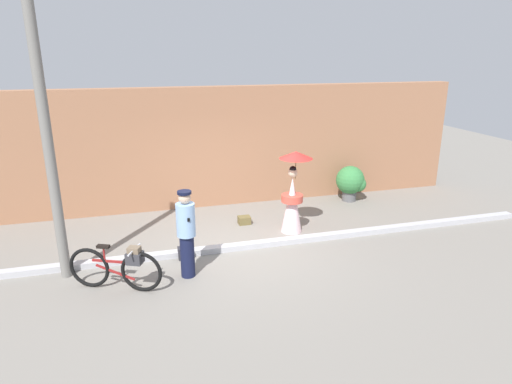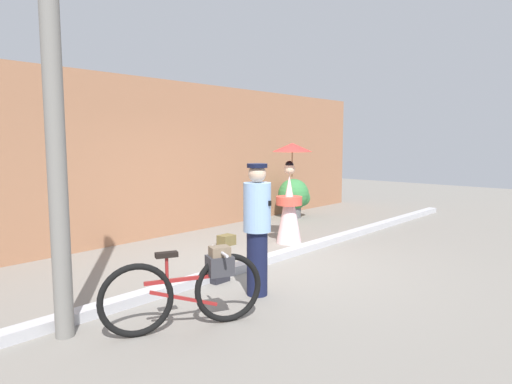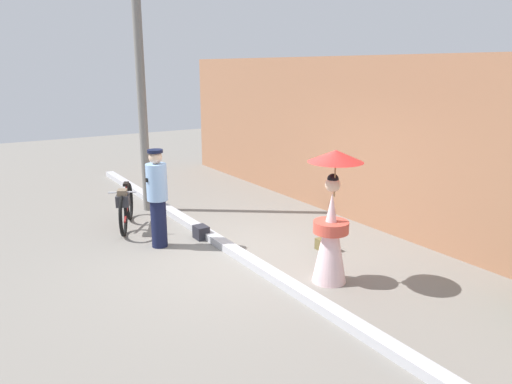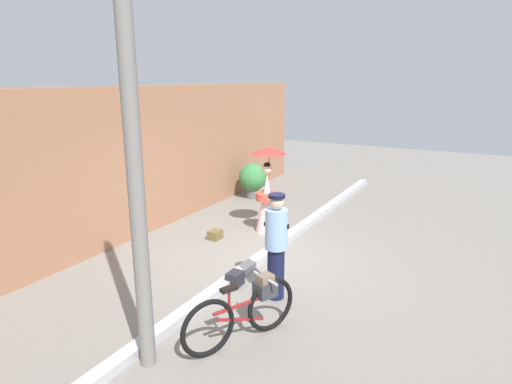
% 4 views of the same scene
% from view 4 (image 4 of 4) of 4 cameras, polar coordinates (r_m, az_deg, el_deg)
% --- Properties ---
extents(ground_plane, '(30.00, 30.00, 0.00)m').
position_cam_4_polar(ground_plane, '(8.17, 0.63, -8.91)').
color(ground_plane, gray).
extents(building_wall, '(14.00, 0.40, 3.13)m').
position_cam_4_polar(building_wall, '(9.48, -15.82, 3.74)').
color(building_wall, '#9E6B4C').
rests_on(building_wall, ground_plane).
extents(sidewalk_curb, '(14.00, 0.20, 0.12)m').
position_cam_4_polar(sidewalk_curb, '(8.15, 0.63, -8.52)').
color(sidewalk_curb, '#B2B2B7').
rests_on(sidewalk_curb, ground_plane).
extents(bicycle_near_officer, '(1.57, 0.77, 0.83)m').
position_cam_4_polar(bicycle_near_officer, '(5.70, -1.41, -15.19)').
color(bicycle_near_officer, black).
rests_on(bicycle_near_officer, ground_plane).
extents(person_officer, '(0.34, 0.38, 1.65)m').
position_cam_4_polar(person_officer, '(6.54, 2.66, -6.82)').
color(person_officer, '#141938').
rests_on(person_officer, ground_plane).
extents(person_with_parasol, '(0.74, 0.74, 1.88)m').
position_cam_4_polar(person_with_parasol, '(9.36, 1.50, 0.11)').
color(person_with_parasol, silver).
rests_on(person_with_parasol, ground_plane).
extents(potted_plant_by_door, '(0.80, 0.78, 0.98)m').
position_cam_4_polar(potted_plant_by_door, '(12.19, -0.32, 1.77)').
color(potted_plant_by_door, '#59595B').
rests_on(potted_plant_by_door, ground_plane).
extents(backpack_on_pavement, '(0.29, 0.23, 0.19)m').
position_cam_4_polar(backpack_on_pavement, '(9.20, -5.35, -5.57)').
color(backpack_on_pavement, brown).
rests_on(backpack_on_pavement, ground_plane).
extents(backpack_spare, '(0.27, 0.21, 0.23)m').
position_cam_4_polar(backpack_spare, '(7.20, -2.73, -11.28)').
color(backpack_spare, '#26262D').
rests_on(backpack_spare, ground_plane).
extents(utility_pole, '(0.18, 0.18, 4.80)m').
position_cam_4_polar(utility_pole, '(4.73, -15.67, 3.51)').
color(utility_pole, slate).
rests_on(utility_pole, ground_plane).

